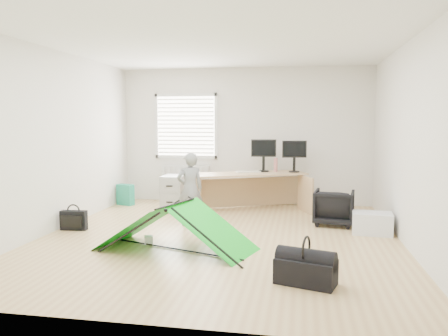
% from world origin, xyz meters
% --- Properties ---
extents(ground, '(5.50, 5.50, 0.00)m').
position_xyz_m(ground, '(0.00, 0.00, 0.00)').
color(ground, tan).
rests_on(ground, ground).
extents(back_wall, '(5.00, 0.02, 2.70)m').
position_xyz_m(back_wall, '(0.00, 2.75, 1.35)').
color(back_wall, silver).
rests_on(back_wall, ground).
extents(window, '(1.20, 0.06, 1.20)m').
position_xyz_m(window, '(-1.20, 2.71, 1.55)').
color(window, silver).
rests_on(window, back_wall).
extents(radiator, '(1.00, 0.12, 0.60)m').
position_xyz_m(radiator, '(-1.20, 2.67, 0.45)').
color(radiator, silver).
rests_on(radiator, back_wall).
extents(desk, '(2.13, 1.43, 0.70)m').
position_xyz_m(desk, '(0.21, 2.00, 0.35)').
color(desk, tan).
rests_on(desk, ground).
extents(filing_cabinet, '(0.40, 0.54, 0.62)m').
position_xyz_m(filing_cabinet, '(-1.25, 1.97, 0.31)').
color(filing_cabinet, '#9FA2A4').
rests_on(filing_cabinet, ground).
extents(monitor_left, '(0.48, 0.15, 0.45)m').
position_xyz_m(monitor_left, '(0.43, 2.28, 0.92)').
color(monitor_left, black).
rests_on(monitor_left, desk).
extents(monitor_right, '(0.46, 0.21, 0.43)m').
position_xyz_m(monitor_right, '(1.00, 2.28, 0.91)').
color(monitor_right, black).
rests_on(monitor_right, desk).
extents(keyboard, '(0.48, 0.31, 0.02)m').
position_xyz_m(keyboard, '(0.16, 2.09, 0.71)').
color(keyboard, beige).
rests_on(keyboard, desk).
extents(thermos, '(0.08, 0.08, 0.26)m').
position_xyz_m(thermos, '(0.66, 2.29, 0.83)').
color(thermos, '#B36764').
rests_on(thermos, desk).
extents(office_chair, '(0.68, 0.70, 0.56)m').
position_xyz_m(office_chair, '(1.66, 1.07, 0.28)').
color(office_chair, black).
rests_on(office_chair, ground).
extents(person, '(0.50, 0.44, 1.16)m').
position_xyz_m(person, '(-0.59, 0.65, 0.58)').
color(person, gray).
rests_on(person, ground).
extents(kite, '(2.10, 1.41, 0.60)m').
position_xyz_m(kite, '(-0.43, -0.71, 0.30)').
color(kite, '#11BA20').
rests_on(kite, ground).
extents(storage_crate, '(0.59, 0.44, 0.31)m').
position_xyz_m(storage_crate, '(2.17, 0.59, 0.16)').
color(storage_crate, silver).
rests_on(storage_crate, ground).
extents(tote_bag, '(0.37, 0.26, 0.41)m').
position_xyz_m(tote_bag, '(-2.28, 2.08, 0.20)').
color(tote_bag, '#1C8567').
rests_on(tote_bag, ground).
extents(laptop_bag, '(0.40, 0.15, 0.30)m').
position_xyz_m(laptop_bag, '(-2.25, 0.04, 0.15)').
color(laptop_bag, black).
rests_on(laptop_bag, ground).
extents(white_box, '(0.14, 0.14, 0.11)m').
position_xyz_m(white_box, '(-0.87, -0.50, 0.06)').
color(white_box, silver).
rests_on(white_box, ground).
extents(duffel_bag, '(0.66, 0.46, 0.26)m').
position_xyz_m(duffel_bag, '(1.19, -1.61, 0.13)').
color(duffel_bag, black).
rests_on(duffel_bag, ground).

